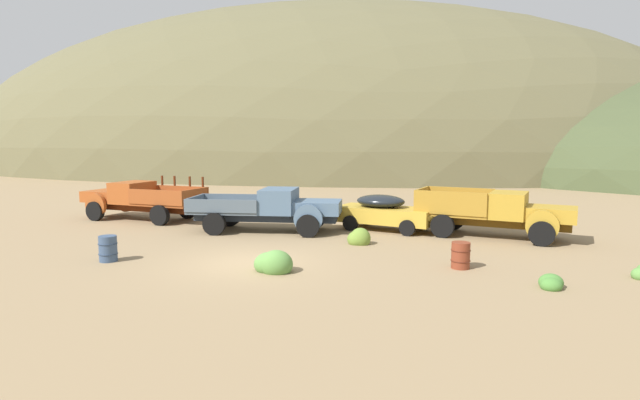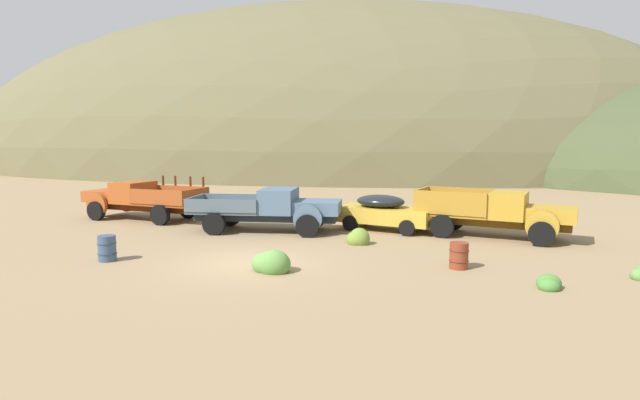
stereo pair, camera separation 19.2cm
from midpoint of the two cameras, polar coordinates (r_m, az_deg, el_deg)
The scene contains 11 objects.
ground_plane at distance 17.15m, azimuth -7.66°, elevation -6.92°, with size 300.00×300.00×0.00m, color #937A56.
hill_far_left at distance 76.74m, azimuth -0.35°, elevation 3.81°, with size 110.23×66.48×44.48m, color brown.
truck_oxide_orange at distance 27.52m, azimuth -19.55°, elevation 0.10°, with size 6.58×2.98×2.16m.
truck_chalk_blue at distance 22.51m, azimuth -4.53°, elevation -0.99°, with size 6.75×3.15×1.89m.
car_faded_yellow at distance 22.98m, azimuth 7.82°, elevation -1.34°, with size 4.75×2.79×1.57m.
truck_mustard at distance 22.27m, azimuth 19.94°, elevation -1.43°, with size 6.44×3.41×1.91m.
oil_drum_by_truck at distance 18.54m, azimuth -22.26°, elevation -4.97°, with size 0.62×0.62×0.86m.
oil_drum_spare at distance 16.78m, azimuth 15.46°, elevation -5.95°, with size 0.62×0.62×0.83m.
bush_front_right at distance 15.97m, azimuth -5.07°, elevation -7.09°, with size 1.26×1.02×0.87m.
bush_lone_scrub at distance 15.50m, azimuth 24.35°, elevation -8.49°, with size 0.65×0.77×0.49m.
bush_between_trucks at distance 19.94m, azimuth 4.54°, elevation -4.32°, with size 0.91×0.74×0.83m.
Camera 2 is at (6.39, -15.41, 4.06)m, focal length 28.88 mm.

